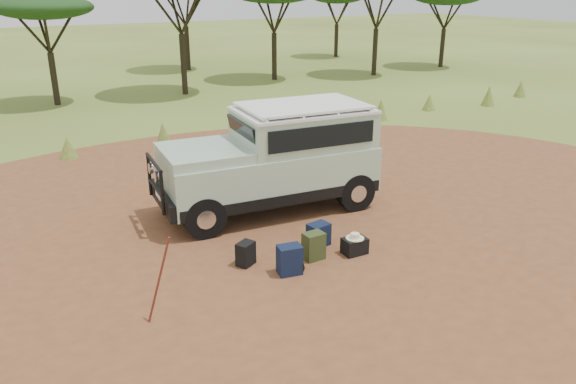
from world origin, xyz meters
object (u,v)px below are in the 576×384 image
walking_staff (159,281)px  backpack_navy (290,260)px  backpack_black (246,254)px  safari_vehicle (275,161)px  duffel_navy (319,235)px  backpack_olive (314,246)px  hard_case (355,246)px

walking_staff → backpack_navy: (2.65, 0.37, -0.47)m
backpack_black → safari_vehicle: bearing=21.4°
walking_staff → duffel_navy: (3.80, 1.15, -0.52)m
backpack_olive → duffel_navy: 0.65m
backpack_olive → hard_case: 0.90m
backpack_black → backpack_olive: size_ratio=0.85×
duffel_navy → hard_case: duffel_navy is taller
safari_vehicle → backpack_navy: size_ratio=9.22×
walking_staff → backpack_olive: walking_staff is taller
walking_staff → duffel_navy: walking_staff is taller
walking_staff → backpack_black: 2.41m
duffel_navy → hard_case: size_ratio=1.02×
backpack_navy → hard_case: backpack_navy is taller
duffel_navy → backpack_navy: bearing=-155.5°
walking_staff → backpack_black: bearing=-39.0°
hard_case → backpack_navy: bearing=-175.8°
backpack_olive → walking_staff: bearing=-171.5°
backpack_navy → hard_case: (1.59, 0.07, -0.12)m
backpack_navy → safari_vehicle: bearing=75.8°
duffel_navy → hard_case: (0.44, -0.70, -0.08)m
safari_vehicle → hard_case: size_ratio=11.09×
walking_staff → hard_case: (4.24, 0.45, -0.59)m
backpack_black → backpack_navy: (0.58, -0.74, 0.05)m
hard_case → backpack_black: bearing=164.6°
hard_case → walking_staff: bearing=-172.4°
safari_vehicle → duffel_navy: size_ratio=10.91×
walking_staff → hard_case: 4.31m
walking_staff → backpack_olive: bearing=-56.1°
safari_vehicle → duffel_navy: safari_vehicle is taller
walking_staff → hard_case: walking_staff is taller
walking_staff → backpack_navy: walking_staff is taller
walking_staff → backpack_navy: 2.72m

